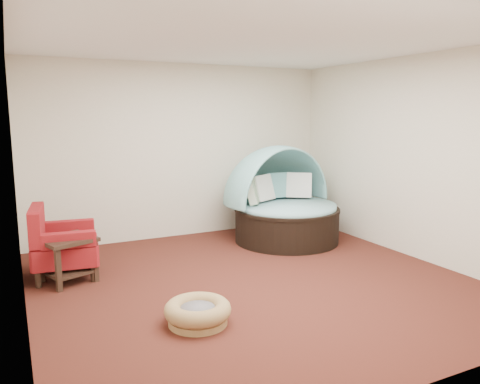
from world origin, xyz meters
name	(u,v)px	position (x,y,z in m)	size (l,w,h in m)	color
floor	(254,282)	(0.00, 0.00, 0.00)	(5.00, 5.00, 0.00)	#4A1D15
wall_back	(182,151)	(0.00, 2.50, 1.40)	(5.00, 5.00, 0.00)	beige
wall_front	(426,202)	(0.00, -2.50, 1.40)	(5.00, 5.00, 0.00)	beige
wall_left	(16,180)	(-2.50, 0.00, 1.40)	(5.00, 5.00, 0.00)	beige
wall_right	(413,158)	(2.50, 0.00, 1.40)	(5.00, 5.00, 0.00)	beige
ceiling	(255,41)	(0.00, 0.00, 2.80)	(5.00, 5.00, 0.00)	white
canopy_daybed	(283,197)	(1.31, 1.50, 0.70)	(1.97, 1.93, 1.51)	black
pet_basket	(198,312)	(-1.02, -0.78, 0.12)	(0.69, 0.69, 0.23)	olive
red_armchair	(60,244)	(-2.06, 1.22, 0.42)	(0.86, 0.86, 0.90)	black
side_table	(68,253)	(-2.00, 0.99, 0.35)	(0.73, 0.73, 0.55)	black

